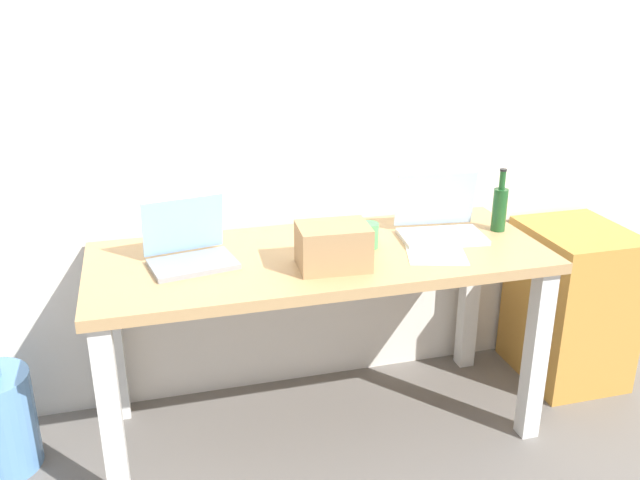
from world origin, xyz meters
name	(u,v)px	position (x,y,z in m)	size (l,w,h in m)	color
ground_plane	(320,424)	(0.00, 0.00, 0.00)	(8.00, 8.00, 0.00)	slate
back_wall	(294,86)	(0.00, 0.39, 1.30)	(5.20, 0.08, 2.60)	silver
desk	(320,280)	(0.00, 0.00, 0.64)	(1.67, 0.67, 0.75)	tan
laptop_left	(189,249)	(-0.47, 0.03, 0.80)	(0.32, 0.27, 0.23)	gray
laptop_right	(439,222)	(0.50, 0.05, 0.81)	(0.34, 0.27, 0.24)	silver
beer_bottle	(500,207)	(0.75, 0.05, 0.85)	(0.06, 0.06, 0.25)	#1E5123
computer_mouse	(332,235)	(0.08, 0.12, 0.77)	(0.06, 0.10, 0.03)	gold
cardboard_box	(333,246)	(0.01, -0.14, 0.83)	(0.24, 0.18, 0.15)	tan
coffee_mug	(368,235)	(0.19, 0.01, 0.80)	(0.08, 0.08, 0.10)	#4C9E56
paper_sheet_near_back	(339,244)	(0.09, 0.06, 0.75)	(0.21, 0.30, 0.00)	white
paper_sheet_front_right	(435,250)	(0.42, -0.09, 0.75)	(0.21, 0.30, 0.00)	white
filing_cabinet	(570,303)	(1.18, 0.09, 0.35)	(0.40, 0.48, 0.70)	#C68938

